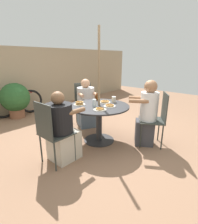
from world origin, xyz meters
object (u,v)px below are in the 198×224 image
drinking_glass_a (94,103)px  patio_chair_east (84,101)px  pancake_plate_c (105,102)px  coffee_cup (114,99)px  patio_chair_south (51,130)px  syrup_bottle (97,97)px  bicycle (18,103)px  diner_east (86,105)px  potted_shrub (15,99)px  diner_south (62,130)px  diner_north (147,115)px  patio_table (99,113)px  pancake_plate_d (100,109)px  patio_chair_north (157,116)px  pancake_plate_b (79,103)px  pancake_plate_a (110,106)px

drinking_glass_a → patio_chair_east: bearing=56.7°
pancake_plate_c → coffee_cup: 0.18m
patio_chair_south → coffee_cup: (1.42, -0.04, 0.21)m
syrup_bottle → bicycle: bearing=104.5°
drinking_glass_a → diner_east: bearing=55.6°
patio_chair_south → potted_shrub: size_ratio=1.05×
diner_south → syrup_bottle: bearing=104.8°
diner_north → coffee_cup: (-0.11, 0.67, 0.21)m
patio_chair_east → potted_shrub: 1.89m
patio_chair_east → patio_chair_south: bearing=59.3°
diner_north → syrup_bottle: size_ratio=8.17×
patio_table → bicycle: 2.76m
patio_chair_east → syrup_bottle: patio_chair_east is taller
diner_south → pancake_plate_c: diner_south is taller
pancake_plate_c → diner_east: bearing=76.7°
diner_north → patio_chair_east: diner_north is taller
patio_chair_south → pancake_plate_d: bearing=76.1°
pancake_plate_c → diner_south: bearing=-176.4°
patio_chair_south → pancake_plate_d: patio_chair_south is taller
patio_chair_south → syrup_bottle: 1.38m
patio_chair_north → bicycle: patio_chair_north is taller
patio_chair_south → pancake_plate_b: (0.83, 0.31, 0.18)m
diner_east → syrup_bottle: diner_east is taller
diner_east → pancake_plate_d: size_ratio=5.02×
patio_table → bicycle: (-0.34, 2.73, -0.21)m
patio_chair_south → pancake_plate_a: bearing=80.3°
drinking_glass_a → potted_shrub: 2.59m
coffee_cup → patio_table: bearing=171.0°
diner_north → patio_chair_south: bearing=121.8°
patio_chair_south → pancake_plate_d: size_ratio=4.46×
patio_table → patio_chair_east: patio_chair_east is taller
pancake_plate_a → pancake_plate_d: pancake_plate_a is taller
patio_table → pancake_plate_a: pancake_plate_a is taller
patio_chair_north → patio_table: bearing=90.0°
diner_east → pancake_plate_d: 1.18m
syrup_bottle → drinking_glass_a: syrup_bottle is taller
diner_south → coffee_cup: bearing=87.0°
patio_chair_east → patio_chair_south: same height
pancake_plate_b → potted_shrub: size_ratio=0.23×
pancake_plate_c → patio_chair_south: bearing=-176.8°
pancake_plate_b → drinking_glass_a: 0.31m
pancake_plate_a → diner_south: bearing=169.3°
potted_shrub → patio_chair_north: bearing=-73.3°
pancake_plate_b → diner_north: bearing=-56.0°
diner_east → patio_chair_east: bearing=-90.0°
diner_east → pancake_plate_a: 1.04m
drinking_glass_a → bicycle: drinking_glass_a is taller
diner_south → drinking_glass_a: size_ratio=8.18×
diner_north → pancake_plate_b: diner_north is taller
patio_table → syrup_bottle: bearing=47.9°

